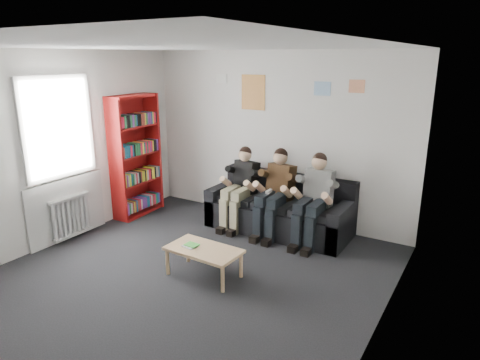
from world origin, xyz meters
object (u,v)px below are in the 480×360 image
at_px(person_right, 313,200).
at_px(bookshelf, 136,156).
at_px(coffee_table, 204,252).
at_px(person_middle, 275,193).
at_px(sofa, 280,211).
at_px(person_left, 240,188).

bearing_deg(person_right, bookshelf, -173.58).
bearing_deg(coffee_table, person_middle, 84.71).
xyz_separation_m(sofa, coffee_table, (-0.15, -1.80, 0.01)).
height_order(sofa, bookshelf, bookshelf).
height_order(bookshelf, person_middle, bookshelf).
distance_m(bookshelf, coffee_table, 2.64).
xyz_separation_m(bookshelf, person_right, (2.99, 0.38, -0.36)).
bearing_deg(coffee_table, sofa, 85.29).
height_order(coffee_table, person_left, person_left).
bearing_deg(person_left, bookshelf, -157.78).
relative_size(bookshelf, person_middle, 1.55).
bearing_deg(person_left, person_right, 9.84).
relative_size(bookshelf, person_left, 1.60).
height_order(coffee_table, person_middle, person_middle).
relative_size(sofa, bookshelf, 1.08).
relative_size(person_middle, person_right, 1.00).
distance_m(person_middle, person_right, 0.61).
height_order(person_middle, person_right, person_right).
bearing_deg(bookshelf, person_left, 8.40).
height_order(sofa, person_right, person_right).
relative_size(person_left, person_middle, 0.97).
xyz_separation_m(sofa, bookshelf, (-2.39, -0.58, 0.70)).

